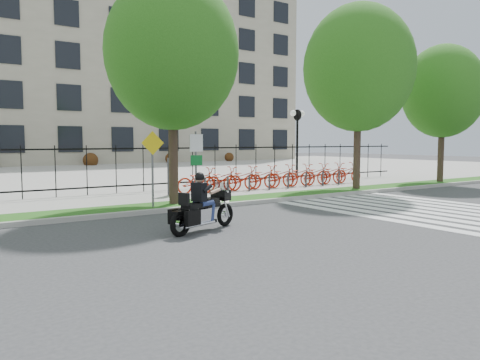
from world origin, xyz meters
TOP-DOWN VIEW (x-y plane):
  - ground at (0.00, 0.00)m, footprint 120.00×120.00m
  - curb at (0.00, 4.10)m, footprint 60.00×0.20m
  - grass_verge at (0.00, 4.95)m, footprint 60.00×1.50m
  - sidewalk at (0.00, 7.45)m, footprint 60.00×3.50m
  - plaza at (0.00, 25.00)m, footprint 80.00×34.00m
  - crosswalk_stripes at (4.83, 0.00)m, footprint 5.70×8.00m
  - iron_fence at (0.00, 9.20)m, footprint 30.00×0.06m
  - office_building at (0.00, 44.92)m, footprint 60.00×21.90m
  - lamp_post_right at (10.00, 12.00)m, footprint 1.06×0.70m
  - street_tree_1 at (-1.88, 4.95)m, footprint 4.54×4.54m
  - street_tree_2 at (7.40, 4.95)m, footprint 4.98×4.98m
  - street_tree_3 at (14.00, 4.95)m, footprint 4.28×4.28m
  - bike_share_station at (4.75, 7.20)m, footprint 11.19×0.89m
  - sign_pole_regulatory at (-1.19, 4.58)m, footprint 0.50×0.09m
  - sign_pole_warning at (-2.81, 4.58)m, footprint 0.78×0.09m
  - motorcycle_rider at (-3.14, 0.72)m, footprint 2.30×1.13m

SIDE VIEW (x-z plane):
  - ground at x=0.00m, z-range 0.00..0.00m
  - crosswalk_stripes at x=4.83m, z-range 0.00..0.01m
  - plaza at x=0.00m, z-range 0.00..0.10m
  - curb at x=0.00m, z-range 0.00..0.15m
  - grass_verge at x=0.00m, z-range 0.00..0.15m
  - sidewalk at x=0.00m, z-range 0.00..0.15m
  - motorcycle_rider at x=-3.14m, z-range -0.31..1.53m
  - bike_share_station at x=4.75m, z-range -0.06..1.44m
  - iron_fence at x=0.00m, z-range 0.15..2.15m
  - sign_pole_regulatory at x=-1.19m, z-range 0.49..2.99m
  - sign_pole_warning at x=-2.81m, z-range 0.50..2.99m
  - lamp_post_right at x=10.00m, z-range 1.08..5.33m
  - street_tree_3 at x=14.00m, z-range 1.31..8.58m
  - street_tree_1 at x=-1.88m, z-range 1.40..9.16m
  - street_tree_2 at x=7.40m, z-range 1.43..9.75m
  - office_building at x=0.00m, z-range -0.11..20.04m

